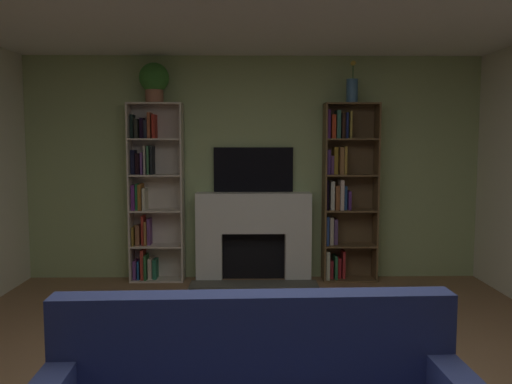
{
  "coord_description": "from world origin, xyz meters",
  "views": [
    {
      "loc": [
        -0.07,
        -2.94,
        1.59
      ],
      "look_at": [
        0.0,
        1.27,
        1.18
      ],
      "focal_mm": 37.36,
      "sensor_mm": 36.0,
      "label": 1
    }
  ],
  "objects_px": {
    "fireplace": "(254,234)",
    "bookshelf_right": "(343,191)",
    "potted_plant": "(154,80)",
    "vase_with_flowers": "(352,89)",
    "tv": "(253,170)",
    "bookshelf_left": "(151,194)"
  },
  "relations": [
    {
      "from": "fireplace",
      "to": "bookshelf_right",
      "type": "relative_size",
      "value": 0.7
    },
    {
      "from": "potted_plant",
      "to": "vase_with_flowers",
      "type": "bearing_deg",
      "value": 0.03
    },
    {
      "from": "tv",
      "to": "bookshelf_left",
      "type": "distance_m",
      "value": 1.19
    },
    {
      "from": "potted_plant",
      "to": "vase_with_flowers",
      "type": "xyz_separation_m",
      "value": [
        2.19,
        0.0,
        -0.09
      ]
    },
    {
      "from": "tv",
      "to": "bookshelf_left",
      "type": "xyz_separation_m",
      "value": [
        -1.16,
        -0.07,
        -0.27
      ]
    },
    {
      "from": "bookshelf_left",
      "to": "potted_plant",
      "type": "bearing_deg",
      "value": -39.98
    },
    {
      "from": "tv",
      "to": "vase_with_flowers",
      "type": "relative_size",
      "value": 1.93
    },
    {
      "from": "tv",
      "to": "potted_plant",
      "type": "relative_size",
      "value": 2.07
    },
    {
      "from": "vase_with_flowers",
      "to": "tv",
      "type": "bearing_deg",
      "value": 173.81
    },
    {
      "from": "tv",
      "to": "bookshelf_right",
      "type": "distance_m",
      "value": 1.05
    },
    {
      "from": "potted_plant",
      "to": "vase_with_flowers",
      "type": "height_order",
      "value": "vase_with_flowers"
    },
    {
      "from": "fireplace",
      "to": "potted_plant",
      "type": "relative_size",
      "value": 3.2
    },
    {
      "from": "bookshelf_right",
      "to": "vase_with_flowers",
      "type": "distance_m",
      "value": 1.14
    },
    {
      "from": "bookshelf_left",
      "to": "bookshelf_right",
      "type": "xyz_separation_m",
      "value": [
        2.18,
        -0.01,
        0.03
      ]
    },
    {
      "from": "bookshelf_right",
      "to": "potted_plant",
      "type": "bearing_deg",
      "value": -178.78
    },
    {
      "from": "tv",
      "to": "bookshelf_left",
      "type": "bearing_deg",
      "value": -176.75
    },
    {
      "from": "bookshelf_left",
      "to": "bookshelf_right",
      "type": "height_order",
      "value": "same"
    },
    {
      "from": "bookshelf_right",
      "to": "vase_with_flowers",
      "type": "bearing_deg",
      "value": -30.79
    },
    {
      "from": "tv",
      "to": "bookshelf_left",
      "type": "height_order",
      "value": "bookshelf_left"
    },
    {
      "from": "potted_plant",
      "to": "fireplace",
      "type": "bearing_deg",
      "value": 0.97
    },
    {
      "from": "tv",
      "to": "bookshelf_right",
      "type": "xyz_separation_m",
      "value": [
        1.02,
        -0.07,
        -0.24
      ]
    },
    {
      "from": "fireplace",
      "to": "bookshelf_right",
      "type": "height_order",
      "value": "bookshelf_right"
    }
  ]
}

